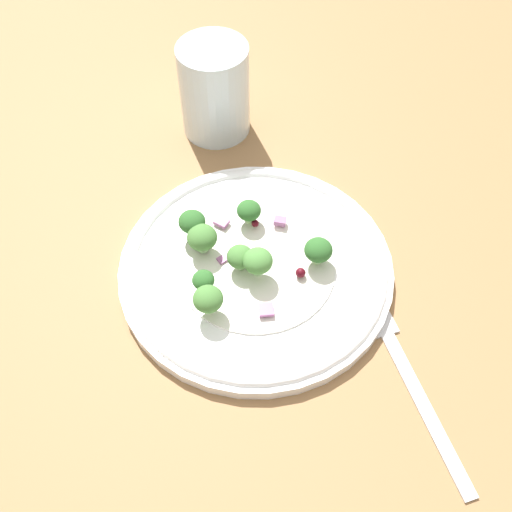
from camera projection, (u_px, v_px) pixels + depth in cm
name	position (u px, v px, depth cm)	size (l,w,h in cm)	color
ground_plane	(241.00, 282.00, 60.06)	(180.00, 180.00, 2.00)	olive
plate	(256.00, 267.00, 58.78)	(26.13, 26.13, 1.70)	white
dressing_pool	(256.00, 265.00, 58.43)	(15.15, 15.15, 0.20)	white
broccoli_floret_0	(201.00, 239.00, 57.62)	(2.88, 2.88, 2.91)	#8EB77A
broccoli_floret_1	(318.00, 250.00, 57.02)	(2.65, 2.65, 2.68)	#9EC684
broccoli_floret_2	(249.00, 211.00, 60.05)	(2.38, 2.38, 2.41)	#9EC684
broccoli_floret_3	(240.00, 262.00, 56.49)	(2.50, 2.50, 2.53)	#8EB77A
broccoli_floret_4	(258.00, 261.00, 55.85)	(2.74, 2.74, 2.78)	#8EB77A
broccoli_floret_5	(203.00, 280.00, 55.28)	(2.05, 2.05, 2.08)	#8EB77A
broccoli_floret_6	(192.00, 222.00, 58.59)	(2.61, 2.61, 2.64)	#9EC684
broccoli_floret_7	(207.00, 299.00, 53.60)	(2.71, 2.71, 2.74)	#9EC684
cranberry_0	(301.00, 273.00, 57.09)	(0.94, 0.94, 0.94)	#4C0A14
cranberry_1	(255.00, 223.00, 60.32)	(0.75, 0.75, 0.75)	#4C0A14
cranberry_2	(204.00, 285.00, 56.13)	(1.00, 1.00, 1.00)	#4C0A14
onion_bit_0	(222.00, 261.00, 58.46)	(1.13, 0.80, 0.41)	#A35B93
onion_bit_1	(266.00, 310.00, 54.90)	(1.33, 1.32, 0.36)	#A35B93
onion_bit_2	(221.00, 222.00, 60.90)	(1.06, 1.35, 0.42)	#A35B93
onion_bit_3	(280.00, 221.00, 60.70)	(1.15, 0.88, 0.59)	#A35B93
fork	(410.00, 379.00, 52.65)	(14.84, 13.99, 0.50)	silver
water_glass	(215.00, 90.00, 67.40)	(7.68, 7.68, 10.63)	silver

